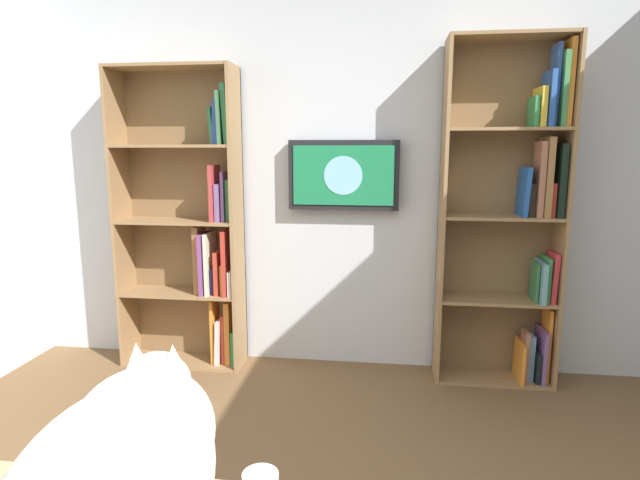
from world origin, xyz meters
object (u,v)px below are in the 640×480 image
bookshelf_left (516,214)px  bookshelf_right (194,228)px  cat (124,471)px  wall_mounted_tv (344,175)px

bookshelf_left → bookshelf_right: 2.14m
bookshelf_left → bookshelf_right: bearing=-0.1°
bookshelf_left → cat: bookshelf_left is taller
bookshelf_left → cat: (1.30, 2.53, -0.19)m
bookshelf_right → bookshelf_left: bearing=179.9°
bookshelf_right → cat: 2.67m
bookshelf_left → wall_mounted_tv: size_ratio=2.96×
bookshelf_right → cat: bearing=108.3°
bookshelf_left → wall_mounted_tv: (1.11, -0.08, 0.23)m
cat → bookshelf_right: bearing=-71.7°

